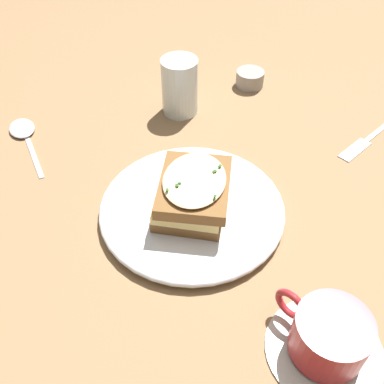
{
  "coord_description": "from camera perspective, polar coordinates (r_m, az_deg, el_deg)",
  "views": [
    {
      "loc": [
        0.2,
        -0.43,
        0.5
      ],
      "look_at": [
        0.03,
        -0.02,
        0.05
      ],
      "focal_mm": 42.0,
      "sensor_mm": 36.0,
      "label": 1
    }
  ],
  "objects": [
    {
      "name": "ground_plane",
      "position": [
        0.69,
        -1.46,
        -1.18
      ],
      "size": [
        2.4,
        2.4,
        0.0
      ],
      "primitive_type": "plane",
      "color": "olive"
    },
    {
      "name": "dinner_plate",
      "position": [
        0.66,
        0.0,
        -2.16
      ],
      "size": [
        0.27,
        0.27,
        0.02
      ],
      "color": "white",
      "rests_on": "ground_plane"
    },
    {
      "name": "sandwich",
      "position": [
        0.63,
        0.13,
        0.02
      ],
      "size": [
        0.13,
        0.14,
        0.06
      ],
      "rotation": [
        0.0,
        0.0,
        4.93
      ],
      "color": "brown",
      "rests_on": "dinner_plate"
    },
    {
      "name": "teacup_with_saucer",
      "position": [
        0.55,
        16.87,
        -17.29
      ],
      "size": [
        0.14,
        0.14,
        0.06
      ],
      "rotation": [
        0.0,
        0.0,
        2.72
      ],
      "color": "silver",
      "rests_on": "ground_plane"
    },
    {
      "name": "water_glass",
      "position": [
        0.84,
        -1.57,
        13.24
      ],
      "size": [
        0.07,
        0.07,
        0.11
      ],
      "primitive_type": "cylinder",
      "color": "silver",
      "rests_on": "ground_plane"
    },
    {
      "name": "fork",
      "position": [
        0.85,
        21.23,
        6.1
      ],
      "size": [
        0.09,
        0.18,
        0.0
      ],
      "rotation": [
        0.0,
        0.0,
        2.72
      ],
      "color": "silver",
      "rests_on": "ground_plane"
    },
    {
      "name": "spoon",
      "position": [
        0.87,
        -20.68,
        7.22
      ],
      "size": [
        0.15,
        0.14,
        0.01
      ],
      "rotation": [
        0.0,
        0.0,
        0.84
      ],
      "color": "silver",
      "rests_on": "ground_plane"
    },
    {
      "name": "condiment_pot",
      "position": [
        0.94,
        7.2,
        14.14
      ],
      "size": [
        0.06,
        0.06,
        0.03
      ],
      "primitive_type": "cylinder",
      "color": "gray",
      "rests_on": "ground_plane"
    }
  ]
}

